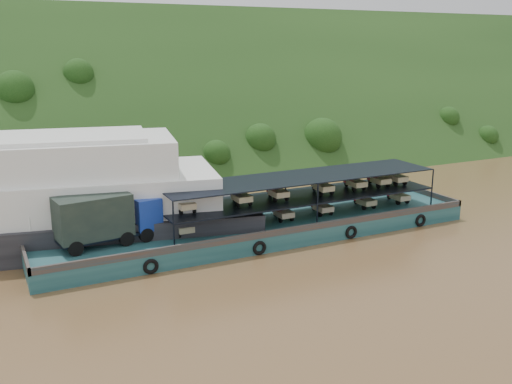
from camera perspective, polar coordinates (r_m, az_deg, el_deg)
name	(u,v)px	position (r m, az deg, el deg)	size (l,w,h in m)	color
ground	(296,237)	(45.20, 3.98, -4.50)	(160.00, 160.00, 0.00)	brown
hillside	(160,159)	(77.40, -9.58, 3.31)	(140.00, 28.00, 28.00)	#193513
cargo_barge	(248,224)	(44.25, -0.78, -3.24)	(35.00, 7.18, 4.82)	#123C41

